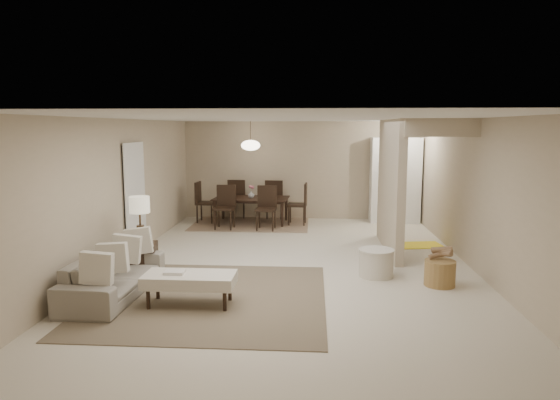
# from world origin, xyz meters

# --- Properties ---
(floor) EXTENTS (9.00, 9.00, 0.00)m
(floor) POSITION_xyz_m (0.00, 0.00, 0.00)
(floor) COLOR beige
(floor) RESTS_ON ground
(ceiling) EXTENTS (9.00, 9.00, 0.00)m
(ceiling) POSITION_xyz_m (0.00, 0.00, 2.50)
(ceiling) COLOR white
(ceiling) RESTS_ON back_wall
(back_wall) EXTENTS (6.00, 0.00, 6.00)m
(back_wall) POSITION_xyz_m (0.00, 4.50, 1.25)
(back_wall) COLOR tan
(back_wall) RESTS_ON floor
(left_wall) EXTENTS (0.00, 9.00, 9.00)m
(left_wall) POSITION_xyz_m (-3.00, 0.00, 1.25)
(left_wall) COLOR tan
(left_wall) RESTS_ON floor
(right_wall) EXTENTS (0.00, 9.00, 9.00)m
(right_wall) POSITION_xyz_m (3.00, 0.00, 1.25)
(right_wall) COLOR tan
(right_wall) RESTS_ON floor
(partition) EXTENTS (0.15, 2.50, 2.50)m
(partition) POSITION_xyz_m (1.80, 1.25, 1.25)
(partition) COLOR tan
(partition) RESTS_ON floor
(doorway) EXTENTS (0.04, 0.90, 2.04)m
(doorway) POSITION_xyz_m (-2.97, 0.60, 1.02)
(doorway) COLOR black
(doorway) RESTS_ON floor
(pantry_cabinet) EXTENTS (1.20, 0.55, 2.10)m
(pantry_cabinet) POSITION_xyz_m (2.35, 4.15, 1.05)
(pantry_cabinet) COLOR white
(pantry_cabinet) RESTS_ON floor
(flush_light) EXTENTS (0.44, 0.44, 0.05)m
(flush_light) POSITION_xyz_m (2.30, 3.20, 2.46)
(flush_light) COLOR white
(flush_light) RESTS_ON ceiling
(living_rug) EXTENTS (3.20, 3.20, 0.01)m
(living_rug) POSITION_xyz_m (-1.09, -1.73, 0.01)
(living_rug) COLOR brown
(living_rug) RESTS_ON floor
(sofa) EXTENTS (2.05, 0.86, 0.59)m
(sofa) POSITION_xyz_m (-2.45, -1.73, 0.30)
(sofa) COLOR gray
(sofa) RESTS_ON floor
(ottoman_bench) EXTENTS (1.21, 0.55, 0.43)m
(ottoman_bench) POSITION_xyz_m (-1.29, -2.03, 0.35)
(ottoman_bench) COLOR beige
(ottoman_bench) RESTS_ON living_rug
(side_table) EXTENTS (0.55, 0.55, 0.52)m
(side_table) POSITION_xyz_m (-2.40, -0.74, 0.26)
(side_table) COLOR black
(side_table) RESTS_ON floor
(table_lamp) EXTENTS (0.32, 0.32, 0.76)m
(table_lamp) POSITION_xyz_m (-2.40, -0.74, 1.08)
(table_lamp) COLOR #47321E
(table_lamp) RESTS_ON side_table
(round_pouf) EXTENTS (0.56, 0.56, 0.44)m
(round_pouf) POSITION_xyz_m (1.34, -0.54, 0.22)
(round_pouf) COLOR beige
(round_pouf) RESTS_ON floor
(wicker_basket) EXTENTS (0.56, 0.56, 0.39)m
(wicker_basket) POSITION_xyz_m (2.24, -0.95, 0.19)
(wicker_basket) COLOR #9C6E3E
(wicker_basket) RESTS_ON floor
(dining_rug) EXTENTS (2.80, 2.10, 0.01)m
(dining_rug) POSITION_xyz_m (-1.19, 3.70, 0.01)
(dining_rug) COLOR #8C7057
(dining_rug) RESTS_ON floor
(dining_table) EXTENTS (1.87, 1.12, 0.64)m
(dining_table) POSITION_xyz_m (-1.19, 3.70, 0.32)
(dining_table) COLOR black
(dining_table) RESTS_ON dining_rug
(dining_chairs) EXTENTS (2.74, 2.05, 1.02)m
(dining_chairs) POSITION_xyz_m (-1.19, 3.70, 0.51)
(dining_chairs) COLOR black
(dining_chairs) RESTS_ON dining_rug
(vase) EXTENTS (0.20, 0.20, 0.17)m
(vase) POSITION_xyz_m (-1.19, 3.70, 0.72)
(vase) COLOR silver
(vase) RESTS_ON dining_table
(yellow_mat) EXTENTS (1.06, 0.75, 0.01)m
(yellow_mat) POSITION_xyz_m (2.43, 1.63, 0.01)
(yellow_mat) COLOR yellow
(yellow_mat) RESTS_ON floor
(pendant_light) EXTENTS (0.46, 0.46, 0.71)m
(pendant_light) POSITION_xyz_m (-1.19, 3.70, 1.92)
(pendant_light) COLOR #47321E
(pendant_light) RESTS_ON ceiling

